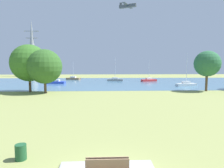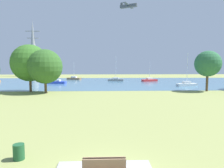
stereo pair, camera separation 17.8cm
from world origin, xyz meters
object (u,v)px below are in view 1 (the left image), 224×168
object	(u,v)px
bench_facing_water	(107,167)
electricity_pylon	(32,48)
sailboat_red	(149,80)
litter_bin	(21,152)
sailboat_white	(186,84)
tree_east_far	(45,67)
light_aircraft	(128,6)
sailboat_gray	(115,79)
tree_west_far	(207,64)
sailboat_brown	(73,78)
sailboat_blue	(56,82)
tree_west_near	(29,63)

from	to	relation	value
bench_facing_water	electricity_pylon	xyz separation A→B (m)	(-31.43, 84.32, 11.95)
bench_facing_water	sailboat_red	bearing A→B (deg)	75.36
bench_facing_water	litter_bin	size ratio (longest dim) A/B	2.25
sailboat_white	tree_east_far	distance (m)	31.79
sailboat_white	electricity_pylon	distance (m)	69.50
electricity_pylon	light_aircraft	world-z (taller)	light_aircraft
litter_bin	sailboat_red	world-z (taller)	sailboat_red
sailboat_gray	tree_west_far	world-z (taller)	sailboat_gray
tree_west_far	litter_bin	bearing A→B (deg)	-131.16
bench_facing_water	sailboat_brown	bearing A→B (deg)	99.48
sailboat_blue	bench_facing_water	bearing A→B (deg)	-74.78
tree_west_near	electricity_pylon	size ratio (longest dim) A/B	0.35
sailboat_gray	sailboat_red	world-z (taller)	sailboat_gray
sailboat_white	light_aircraft	xyz separation A→B (m)	(-10.43, 29.19, 25.91)
sailboat_gray	sailboat_brown	bearing A→B (deg)	153.91
sailboat_white	light_aircraft	size ratio (longest dim) A/B	0.96
sailboat_gray	tree_west_far	size ratio (longest dim) A/B	1.00
sailboat_brown	bench_facing_water	bearing A→B (deg)	-80.52
sailboat_red	tree_west_far	world-z (taller)	tree_west_far
sailboat_white	sailboat_red	world-z (taller)	sailboat_white
bench_facing_water	sailboat_blue	bearing A→B (deg)	105.22
tree_west_near	light_aircraft	bearing A→B (deg)	59.76
bench_facing_water	electricity_pylon	size ratio (longest dim) A/B	0.07
tree_west_far	electricity_pylon	size ratio (longest dim) A/B	0.30
tree_east_far	litter_bin	bearing A→B (deg)	-77.11
sailboat_brown	sailboat_blue	size ratio (longest dim) A/B	1.09
sailboat_red	tree_west_near	distance (m)	36.27
sailboat_brown	electricity_pylon	bearing A→B (deg)	132.70
litter_bin	tree_west_near	xyz separation A→B (m)	(-9.09, 27.37, 4.84)
sailboat_white	tree_east_far	xyz separation A→B (m)	(-29.58, -10.88, 4.13)
litter_bin	sailboat_blue	bearing A→B (deg)	100.49
litter_bin	sailboat_gray	distance (m)	53.32
sailboat_brown	tree_east_far	bearing A→B (deg)	-89.96
bench_facing_water	tree_west_near	xyz separation A→B (m)	(-13.45, 29.22, 4.77)
litter_bin	sailboat_red	xyz separation A→B (m)	(18.13, 50.86, 0.05)
sailboat_blue	sailboat_red	distance (m)	27.13
bench_facing_water	sailboat_brown	world-z (taller)	sailboat_brown
litter_bin	sailboat_blue	world-z (taller)	sailboat_blue
sailboat_blue	electricity_pylon	world-z (taller)	electricity_pylon
sailboat_white	tree_west_near	world-z (taller)	tree_west_near
sailboat_gray	tree_west_far	distance (m)	30.46
tree_west_near	tree_east_far	bearing A→B (deg)	-28.00
sailboat_gray	electricity_pylon	bearing A→B (deg)	139.68
tree_east_far	tree_west_far	xyz separation A→B (m)	(29.45, 1.31, 0.51)
electricity_pylon	tree_west_far	bearing A→B (deg)	-47.62
sailboat_brown	tree_west_near	bearing A→B (deg)	-95.67
electricity_pylon	light_aircraft	bearing A→B (deg)	-22.53
bench_facing_water	tree_west_far	world-z (taller)	tree_west_far
sailboat_blue	sailboat_red	bearing A→B (deg)	13.82
litter_bin	sailboat_brown	size ratio (longest dim) A/B	0.13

